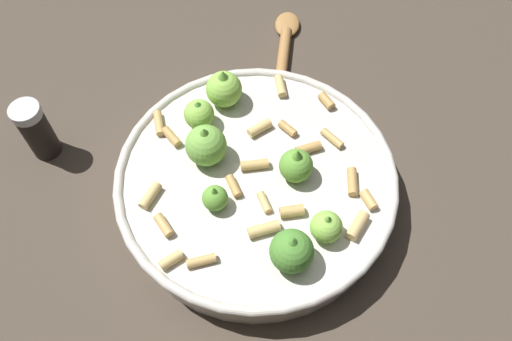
# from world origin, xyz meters

# --- Properties ---
(ground_plane) EXTENTS (2.40, 2.40, 0.00)m
(ground_plane) POSITION_xyz_m (0.00, 0.00, 0.00)
(ground_plane) COLOR #42382D
(cooking_pan) EXTENTS (0.32, 0.32, 0.10)m
(cooking_pan) POSITION_xyz_m (0.00, -0.00, 0.03)
(cooking_pan) COLOR beige
(cooking_pan) RESTS_ON ground
(pepper_shaker) EXTENTS (0.04, 0.04, 0.08)m
(pepper_shaker) POSITION_xyz_m (0.05, -0.27, 0.04)
(pepper_shaker) COLOR black
(pepper_shaker) RESTS_ON ground
(wooden_spoon) EXTENTS (0.24, 0.10, 0.02)m
(wooden_spoon) POSITION_xyz_m (-0.20, -0.05, 0.01)
(wooden_spoon) COLOR #9E703D
(wooden_spoon) RESTS_ON ground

